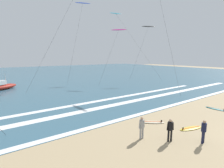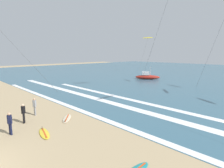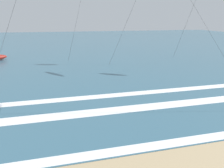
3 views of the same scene
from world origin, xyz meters
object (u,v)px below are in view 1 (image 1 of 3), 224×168
(kite_magenta_high_left, at_px, (119,30))
(surfer_mid_group, at_px, (204,129))
(kite_blue_low_near, at_px, (83,4))
(kite_cyan_far_right, at_px, (116,14))
(surfboard_near_water, at_px, (216,109))
(surfboard_foreground_flat, at_px, (191,128))
(surfer_left_far, at_px, (142,126))
(surfboard_right_spare, at_px, (152,122))
(offshore_boat, at_px, (3,86))
(kite_black_distant_low, at_px, (148,27))
(surfer_right_near, at_px, (170,128))

(kite_magenta_high_left, bearing_deg, surfer_mid_group, -115.85)
(kite_blue_low_near, xyz_separation_m, kite_cyan_far_right, (9.25, 0.61, -0.72))
(surfboard_near_water, xyz_separation_m, kite_magenta_high_left, (2.95, 21.02, 10.98))
(surfboard_foreground_flat, bearing_deg, kite_blue_low_near, 80.17)
(surfer_mid_group, relative_size, surfer_left_far, 1.00)
(surfboard_right_spare, xyz_separation_m, offshore_boat, (-9.28, 25.28, 0.51))
(offshore_boat, bearing_deg, kite_cyan_far_right, 1.11)
(kite_blue_low_near, distance_m, kite_magenta_high_left, 9.48)
(surfboard_right_spare, height_order, kite_black_distant_low, kite_black_distant_low)
(surfer_right_near, distance_m, kite_magenta_high_left, 27.94)
(surfboard_foreground_flat, bearing_deg, surfer_right_near, -175.29)
(kite_cyan_far_right, xyz_separation_m, offshore_boat, (-24.88, -0.48, -15.31))
(surfboard_right_spare, height_order, kite_cyan_far_right, kite_cyan_far_right)
(surfboard_right_spare, height_order, kite_magenta_high_left, kite_magenta_high_left)
(kite_cyan_far_right, bearing_deg, surfer_right_near, -120.93)
(surfboard_right_spare, xyz_separation_m, surfboard_near_water, (8.63, -1.50, 0.00))
(surfboard_right_spare, relative_size, kite_blue_low_near, 0.12)
(surfboard_foreground_flat, height_order, kite_magenta_high_left, kite_magenta_high_left)
(surfboard_near_water, bearing_deg, offshore_boat, 123.78)
(kite_black_distant_low, bearing_deg, surfboard_near_water, -117.77)
(surfer_right_near, height_order, surfboard_right_spare, surfer_right_near)
(surfboard_foreground_flat, relative_size, kite_magenta_high_left, 0.19)
(kite_blue_low_near, bearing_deg, kite_cyan_far_right, 3.75)
(surfer_right_near, relative_size, offshore_boat, 0.31)
(surfboard_foreground_flat, height_order, kite_cyan_far_right, kite_cyan_far_right)
(surfer_left_far, height_order, surfboard_near_water, surfer_left_far)
(surfer_right_near, bearing_deg, kite_blue_low_near, 74.20)
(surfer_left_far, relative_size, surfboard_right_spare, 0.81)
(surfer_mid_group, relative_size, kite_magenta_high_left, 0.14)
(kite_cyan_far_right, bearing_deg, offshore_boat, -178.89)
(kite_magenta_high_left, bearing_deg, offshore_boat, 164.57)
(surfer_mid_group, relative_size, kite_black_distant_low, 0.13)
(kite_cyan_far_right, bearing_deg, surfboard_right_spare, -121.20)
(surfboard_near_water, relative_size, kite_blue_low_near, 0.13)
(kite_blue_low_near, relative_size, kite_magenta_high_left, 1.50)
(surfer_left_far, relative_size, surfer_right_near, 1.00)
(surfer_right_near, xyz_separation_m, offshore_boat, (-7.68, 28.24, -0.40))
(surfboard_right_spare, distance_m, kite_cyan_far_right, 34.02)
(surfboard_near_water, bearing_deg, kite_blue_low_near, 94.89)
(surfer_left_far, xyz_separation_m, surfboard_right_spare, (2.88, 1.56, -0.91))
(surfer_right_near, height_order, kite_magenta_high_left, kite_magenta_high_left)
(surfboard_foreground_flat, relative_size, kite_cyan_far_right, 0.13)
(kite_black_distant_low, bearing_deg, kite_blue_low_near, 151.25)
(surfboard_near_water, bearing_deg, surfer_left_far, -179.72)
(surfboard_foreground_flat, bearing_deg, surfboard_right_spare, 119.45)
(kite_magenta_high_left, relative_size, kite_cyan_far_right, 0.70)
(surfer_right_near, height_order, kite_black_distant_low, kite_black_distant_low)
(surfboard_right_spare, xyz_separation_m, kite_magenta_high_left, (11.58, 19.52, 10.98))
(kite_cyan_far_right, bearing_deg, surfer_left_far, -124.07)
(surfer_right_near, bearing_deg, surfboard_foreground_flat, 4.71)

